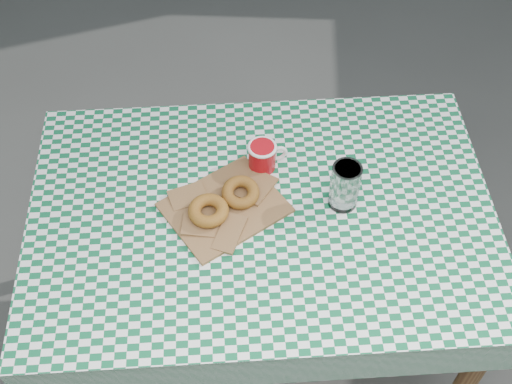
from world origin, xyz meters
TOP-DOWN VIEW (x-y plane):
  - ground at (0.00, 0.00)m, footprint 60.00×60.00m
  - table at (0.12, 0.05)m, footprint 1.35×0.98m
  - tablecloth at (0.12, 0.05)m, footprint 1.38×1.00m
  - paper_bag at (0.02, 0.05)m, footprint 0.39×0.38m
  - bagel_front at (-0.02, 0.02)m, footprint 0.14×0.14m
  - bagel_back at (0.06, 0.09)m, footprint 0.12×0.12m
  - coffee_mug at (0.11, 0.21)m, footprint 0.19×0.19m
  - drinking_glass at (0.34, 0.09)m, footprint 0.08×0.08m

SIDE VIEW (x-z plane):
  - ground at x=0.00m, z-range 0.00..0.00m
  - table at x=0.12m, z-range 0.00..0.75m
  - tablecloth at x=0.12m, z-range 0.75..0.76m
  - paper_bag at x=0.02m, z-range 0.76..0.77m
  - bagel_back at x=0.06m, z-range 0.77..0.81m
  - bagel_front at x=-0.02m, z-range 0.77..0.81m
  - coffee_mug at x=0.11m, z-range 0.76..0.84m
  - drinking_glass at x=0.34m, z-range 0.76..0.90m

